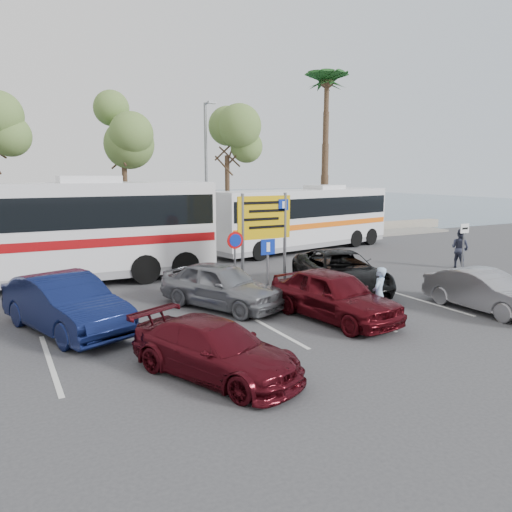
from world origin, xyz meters
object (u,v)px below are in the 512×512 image
direction_sign (264,225)px  coach_bus_left (36,236)px  pedestrian_near (379,294)px  pedestrian_far (460,248)px  car_blue (66,304)px  suv_black (340,271)px  car_maroon (215,349)px  car_red (334,295)px  coach_bus_right (302,220)px  car_silver_b (485,291)px  car_silver_a (222,285)px  street_lamp_right (207,168)px

direction_sign → coach_bus_left: (-7.50, 4.35, -0.47)m
pedestrian_near → pedestrian_far: bearing=178.0°
car_blue → direction_sign: bearing=-3.6°
suv_black → pedestrian_near: pedestrian_near is taller
car_maroon → car_red: car_red is taller
suv_black → coach_bus_right: bearing=81.8°
car_silver_b → car_silver_a: bearing=149.3°
car_red → suv_black: 3.69m
direction_sign → car_silver_a: (-2.52, -1.70, -1.69)m
coach_bus_left → car_blue: (0.18, -6.33, -1.17)m
car_maroon → car_silver_b: car_silver_b is taller
car_blue → car_maroon: bearing=-81.8°
car_maroon → street_lamp_right: bearing=43.5°
car_silver_a → coach_bus_left: bearing=104.5°
car_maroon → car_silver_b: 9.63m
car_silver_a → suv_black: (4.80, 0.00, 0.00)m
suv_black → pedestrian_far: 7.80m
coach_bus_left → car_maroon: coach_bus_left is taller
car_blue → car_red: bearing=-38.0°
direction_sign → car_silver_b: bearing=-52.0°
street_lamp_right → car_silver_b: 16.99m
car_silver_a → pedestrian_near: pedestrian_near is taller
car_silver_b → pedestrian_far: pedestrian_far is taller
direction_sign → pedestrian_far: bearing=-3.2°
direction_sign → coach_bus_right: bearing=48.3°
car_silver_a → car_maroon: (-2.40, -5.00, -0.14)m
direction_sign → suv_black: size_ratio=0.67×
direction_sign → pedestrian_near: 5.54m
coach_bus_left → car_maroon: (2.58, -11.05, -1.36)m
car_silver_a → car_silver_b: size_ratio=1.11×
coach_bus_left → coach_bus_right: 14.31m
coach_bus_right → car_red: coach_bus_right is taller
direction_sign → car_red: direction_sign is taller
car_maroon → coach_bus_left: bearing=78.8°
car_maroon → suv_black: size_ratio=0.78×
direction_sign → suv_black: 3.30m
pedestrian_near → car_silver_a: bearing=-74.2°
direction_sign → car_red: bearing=-91.6°
coach_bus_right → car_maroon: coach_bus_right is taller
coach_bus_left → car_silver_b: coach_bus_left is taller
coach_bus_left → car_maroon: bearing=-76.8°
suv_black → car_silver_a: bearing=-163.1°
suv_black → car_silver_b: suv_black is taller
car_silver_b → car_red: bearing=162.8°
car_blue → coach_bus_right: bearing=15.1°
car_silver_b → pedestrian_far: (5.32, 5.42, 0.25)m
car_maroon → suv_black: (7.20, 5.00, 0.14)m
car_silver_a → car_maroon: bearing=-140.6°
car_maroon → car_red: 5.28m
coach_bus_left → car_silver_a: (4.98, -6.05, -1.22)m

